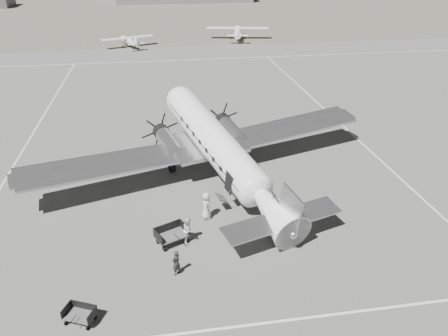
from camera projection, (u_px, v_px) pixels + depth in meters
ground at (244, 181)px, 33.27m from camera, size 260.00×260.00×0.00m
taxi_line_near at (301, 319)px, 20.96m from camera, size 60.00×0.15×0.01m
taxi_line_right at (390, 169)px, 34.96m from camera, size 0.15×80.00×0.01m
taxi_line_left at (27, 143)px, 39.51m from camera, size 0.15×60.00×0.01m
taxi_line_horizon at (193, 60)px, 68.43m from camera, size 90.00×0.15×0.01m
grass_infield at (173, 12)px, 116.79m from camera, size 260.00×90.00×0.01m
dc3_airliner at (220, 150)px, 31.84m from camera, size 32.85×27.29×5.37m
light_plane_left at (129, 42)px, 76.17m from camera, size 11.45×10.47×1.93m
light_plane_right at (238, 33)px, 82.65m from camera, size 13.36×11.58×2.45m
baggage_cart_near at (172, 235)px, 26.05m from camera, size 2.35×2.07×1.10m
baggage_cart_far at (80, 315)px, 20.60m from camera, size 1.80×1.58×0.85m
ground_crew at (176, 263)px, 23.47m from camera, size 0.66×0.65×1.54m
ramp_agent at (188, 230)px, 26.07m from camera, size 0.82×0.94×1.67m
passenger at (206, 206)px, 28.27m from camera, size 0.72×1.00×1.89m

